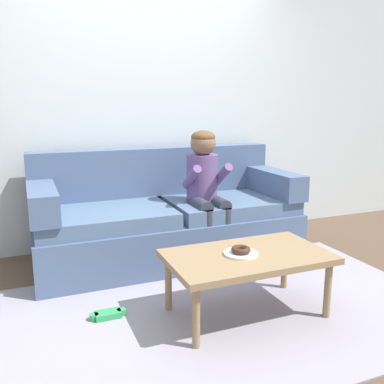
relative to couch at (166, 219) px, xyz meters
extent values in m
plane|color=brown|center=(-0.02, -0.85, -0.34)|extent=(10.00, 10.00, 0.00)
cube|color=silver|center=(-0.02, 0.55, 1.06)|extent=(8.00, 0.10, 2.80)
cube|color=#9993A3|center=(-0.02, -1.10, -0.33)|extent=(2.98, 1.73, 0.01)
cube|color=slate|center=(0.00, -0.05, -0.15)|extent=(2.20, 0.90, 0.38)
cube|color=slate|center=(-0.55, -0.10, 0.10)|extent=(1.06, 0.74, 0.12)
cube|color=slate|center=(0.55, -0.10, 0.10)|extent=(1.06, 0.74, 0.12)
cube|color=slate|center=(0.00, 0.30, 0.38)|extent=(2.20, 0.20, 0.43)
cube|color=slate|center=(-1.00, -0.05, 0.27)|extent=(0.20, 0.90, 0.22)
cube|color=slate|center=(1.00, -0.05, 0.27)|extent=(0.20, 0.90, 0.22)
cube|color=#937551|center=(0.13, -1.17, 0.05)|extent=(1.00, 0.58, 0.04)
cylinder|color=#937551|center=(-0.31, -1.40, -0.15)|extent=(0.04, 0.04, 0.37)
cylinder|color=#937551|center=(0.57, -1.40, -0.15)|extent=(0.04, 0.04, 0.37)
cylinder|color=#937551|center=(-0.31, -0.94, -0.15)|extent=(0.04, 0.04, 0.37)
cylinder|color=#937551|center=(0.57, -0.94, -0.15)|extent=(0.04, 0.04, 0.37)
cylinder|color=#664C84|center=(0.28, -0.13, 0.36)|extent=(0.26, 0.26, 0.40)
sphere|color=#846047|center=(0.28, -0.15, 0.66)|extent=(0.21, 0.21, 0.21)
ellipsoid|color=brown|center=(0.28, -0.15, 0.71)|extent=(0.20, 0.20, 0.12)
cylinder|color=#333847|center=(0.20, -0.28, 0.17)|extent=(0.11, 0.30, 0.11)
cylinder|color=#333847|center=(0.20, -0.43, -0.06)|extent=(0.09, 0.09, 0.44)
cube|color=black|center=(0.20, -0.48, -0.31)|extent=(0.10, 0.20, 0.06)
cylinder|color=#664C84|center=(0.14, -0.23, 0.40)|extent=(0.07, 0.29, 0.23)
cylinder|color=#333847|center=(0.36, -0.28, 0.17)|extent=(0.11, 0.30, 0.11)
cylinder|color=#333847|center=(0.36, -0.43, -0.06)|extent=(0.09, 0.09, 0.44)
cube|color=black|center=(0.36, -0.48, -0.31)|extent=(0.10, 0.20, 0.06)
cylinder|color=#664C84|center=(0.41, -0.23, 0.40)|extent=(0.07, 0.29, 0.23)
cylinder|color=white|center=(0.08, -1.17, 0.08)|extent=(0.21, 0.21, 0.01)
torus|color=#422619|center=(0.08, -1.17, 0.10)|extent=(0.16, 0.16, 0.04)
cube|color=#339E56|center=(-0.69, -0.89, -0.31)|extent=(0.16, 0.09, 0.05)
cylinder|color=#339E56|center=(-0.78, -0.89, -0.31)|extent=(0.06, 0.06, 0.05)
cylinder|color=#339E56|center=(-0.61, -0.89, -0.31)|extent=(0.06, 0.06, 0.05)
camera|label=1|loc=(-1.10, -3.27, 0.97)|focal=38.75mm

